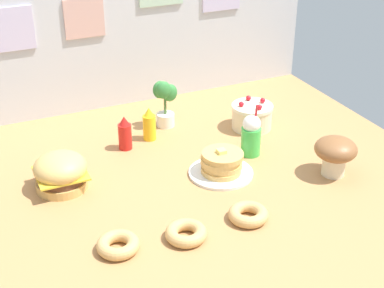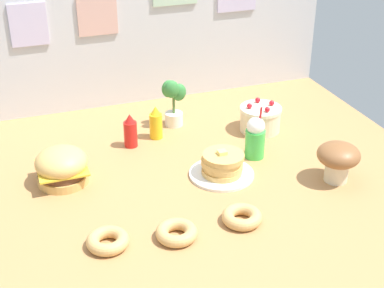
{
  "view_description": "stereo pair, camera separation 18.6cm",
  "coord_description": "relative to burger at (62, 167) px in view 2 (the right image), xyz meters",
  "views": [
    {
      "loc": [
        -0.95,
        -2.05,
        1.39
      ],
      "look_at": [
        -0.02,
        0.01,
        0.18
      ],
      "focal_mm": 53.61,
      "sensor_mm": 36.0,
      "label": 1
    },
    {
      "loc": [
        -0.78,
        -2.12,
        1.39
      ],
      "look_at": [
        -0.02,
        0.01,
        0.18
      ],
      "focal_mm": 53.61,
      "sensor_mm": 36.0,
      "label": 2
    }
  ],
  "objects": [
    {
      "name": "ground_plane",
      "position": [
        0.58,
        -0.18,
        -0.09
      ],
      "size": [
        2.27,
        1.92,
        0.02
      ],
      "primitive_type": "cube",
      "color": "#B27F4C"
    },
    {
      "name": "back_wall",
      "position": [
        0.58,
        0.78,
        0.44
      ],
      "size": [
        2.27,
        0.04,
        1.04
      ],
      "color": "silver",
      "rests_on": "ground_plane"
    },
    {
      "name": "burger",
      "position": [
        0.0,
        0.0,
        0.0
      ],
      "size": [
        0.24,
        0.24,
        0.17
      ],
      "color": "#DBA859",
      "rests_on": "ground_plane"
    },
    {
      "name": "pancake_stack",
      "position": [
        0.7,
        -0.19,
        -0.03
      ],
      "size": [
        0.3,
        0.3,
        0.13
      ],
      "color": "white",
      "rests_on": "ground_plane"
    },
    {
      "name": "layer_cake",
      "position": [
        1.08,
        0.18,
        -0.01
      ],
      "size": [
        0.22,
        0.22,
        0.16
      ],
      "color": "beige",
      "rests_on": "ground_plane"
    },
    {
      "name": "ketchup_bottle",
      "position": [
        0.38,
        0.23,
        0.0
      ],
      "size": [
        0.07,
        0.07,
        0.18
      ],
      "color": "red",
      "rests_on": "ground_plane"
    },
    {
      "name": "mustard_bottle",
      "position": [
        0.53,
        0.28,
        0.0
      ],
      "size": [
        0.07,
        0.07,
        0.18
      ],
      "color": "yellow",
      "rests_on": "ground_plane"
    },
    {
      "name": "cream_soda_cup",
      "position": [
        0.92,
        -0.08,
        0.02
      ],
      "size": [
        0.1,
        0.1,
        0.27
      ],
      "color": "green",
      "rests_on": "ground_plane"
    },
    {
      "name": "donut_pink_glaze",
      "position": [
        0.09,
        -0.53,
        -0.05
      ],
      "size": [
        0.17,
        0.17,
        0.05
      ],
      "color": "tan",
      "rests_on": "ground_plane"
    },
    {
      "name": "donut_chocolate",
      "position": [
        0.36,
        -0.57,
        -0.05
      ],
      "size": [
        0.17,
        0.17,
        0.05
      ],
      "color": "tan",
      "rests_on": "ground_plane"
    },
    {
      "name": "donut_vanilla",
      "position": [
        0.64,
        -0.56,
        -0.05
      ],
      "size": [
        0.17,
        0.17,
        0.05
      ],
      "color": "tan",
      "rests_on": "ground_plane"
    },
    {
      "name": "potted_plant",
      "position": [
        0.66,
        0.39,
        0.06
      ],
      "size": [
        0.13,
        0.1,
        0.27
      ],
      "color": "white",
      "rests_on": "ground_plane"
    },
    {
      "name": "mushroom_stool",
      "position": [
        1.18,
        -0.41,
        0.03
      ],
      "size": [
        0.2,
        0.2,
        0.19
      ],
      "color": "beige",
      "rests_on": "ground_plane"
    }
  ]
}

